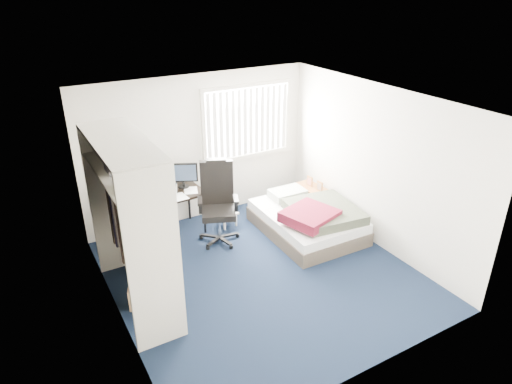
{
  "coord_description": "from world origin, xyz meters",
  "views": [
    {
      "loc": [
        -2.79,
        -4.67,
        3.86
      ],
      "look_at": [
        0.13,
        0.4,
        1.11
      ],
      "focal_mm": 32.0,
      "sensor_mm": 36.0,
      "label": 1
    }
  ],
  "objects": [
    {
      "name": "footstool",
      "position": [
        0.2,
        1.5,
        0.2
      ],
      "size": [
        0.34,
        0.28,
        0.26
      ],
      "color": "white",
      "rests_on": "ground"
    },
    {
      "name": "room_shell",
      "position": [
        0.0,
        0.0,
        1.51
      ],
      "size": [
        4.2,
        4.2,
        4.2
      ],
      "color": "silver",
      "rests_on": "ground"
    },
    {
      "name": "pine_box",
      "position": [
        -1.65,
        0.19,
        0.15
      ],
      "size": [
        0.48,
        0.42,
        0.3
      ],
      "primitive_type": "cube",
      "rotation": [
        0.0,
        0.0,
        -0.37
      ],
      "color": "tan",
      "rests_on": "ground"
    },
    {
      "name": "window_assembly",
      "position": [
        0.9,
        2.04,
        1.6
      ],
      "size": [
        1.72,
        0.09,
        1.32
      ],
      "color": "white",
      "rests_on": "ground"
    },
    {
      "name": "office_chair",
      "position": [
        -0.1,
        1.21,
        0.51
      ],
      "size": [
        0.81,
        0.81,
        1.33
      ],
      "color": "black",
      "rests_on": "ground"
    },
    {
      "name": "desk",
      "position": [
        -0.92,
        1.76,
        0.77
      ],
      "size": [
        1.53,
        0.79,
        1.19
      ],
      "color": "black",
      "rests_on": "ground"
    },
    {
      "name": "closet",
      "position": [
        -1.67,
        0.27,
        1.35
      ],
      "size": [
        0.64,
        1.84,
        2.22
      ],
      "color": "beige",
      "rests_on": "ground"
    },
    {
      "name": "nightstand",
      "position": [
        1.75,
        1.18,
        0.43
      ],
      "size": [
        0.41,
        0.73,
        0.67
      ],
      "color": "brown",
      "rests_on": "ground"
    },
    {
      "name": "ground",
      "position": [
        0.0,
        0.0,
        0.0
      ],
      "size": [
        4.2,
        4.2,
        0.0
      ],
      "primitive_type": "plane",
      "color": "black",
      "rests_on": "ground"
    },
    {
      "name": "bed",
      "position": [
        1.26,
        0.61,
        0.26
      ],
      "size": [
        1.4,
        1.81,
        0.6
      ],
      "color": "#463D32",
      "rests_on": "ground"
    }
  ]
}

